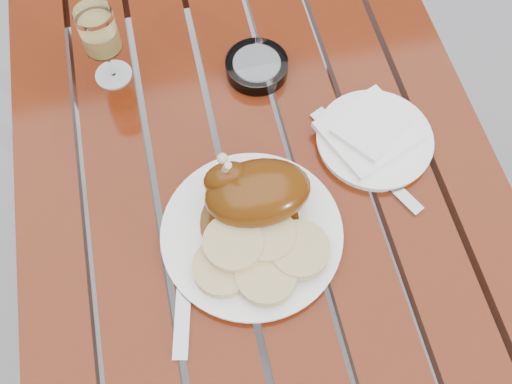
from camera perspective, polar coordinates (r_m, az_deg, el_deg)
ground at (r=1.64m, az=0.31°, el=-11.39°), size 60.00×60.00×0.00m
table at (r=1.29m, az=0.40°, el=-6.88°), size 0.80×1.20×0.75m
dinner_plate at (r=0.89m, az=-0.42°, el=-4.21°), size 0.37×0.37×0.02m
roast_duck at (r=0.86m, az=-0.29°, el=-0.05°), size 0.18×0.16×0.12m
bread_dumplings at (r=0.85m, az=0.15°, el=-6.23°), size 0.21×0.15×0.04m
wine_glass at (r=1.04m, az=-14.99°, el=13.91°), size 0.08×0.08×0.16m
side_plate at (r=0.99m, az=11.74°, el=5.14°), size 0.26×0.26×0.02m
napkin at (r=0.98m, az=11.16°, el=5.97°), size 0.18×0.17×0.01m
ashtray at (r=1.06m, az=0.07°, el=12.42°), size 0.13×0.13×0.03m
fork at (r=0.87m, az=-7.25°, el=-10.46°), size 0.06×0.18×0.01m
knife at (r=0.97m, az=11.63°, el=2.45°), size 0.11×0.20×0.01m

